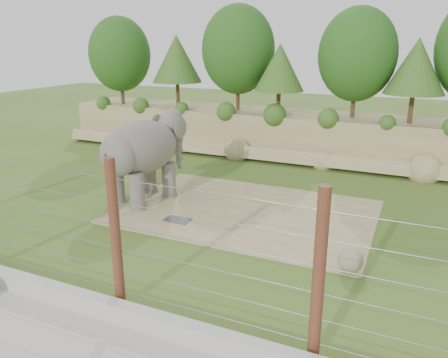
% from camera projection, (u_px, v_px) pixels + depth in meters
% --- Properties ---
extents(ground, '(90.00, 90.00, 0.00)m').
position_uv_depth(ground, '(201.00, 238.00, 15.22)').
color(ground, '#3F6620').
rests_on(ground, ground).
extents(back_embankment, '(30.00, 5.52, 8.77)m').
position_uv_depth(back_embankment, '(310.00, 89.00, 24.81)').
color(back_embankment, '#94815A').
rests_on(back_embankment, ground).
extents(dirt_patch, '(10.00, 7.00, 0.02)m').
position_uv_depth(dirt_patch, '(245.00, 211.00, 17.63)').
color(dirt_patch, '#958858').
rests_on(dirt_patch, ground).
extents(drain_grate, '(1.00, 0.60, 0.03)m').
position_uv_depth(drain_grate, '(177.00, 220.00, 16.72)').
color(drain_grate, '#262628').
rests_on(drain_grate, dirt_patch).
extents(elephant, '(2.72, 4.75, 3.62)m').
position_uv_depth(elephant, '(142.00, 160.00, 18.37)').
color(elephant, slate).
rests_on(elephant, ground).
extents(stone_ball, '(0.76, 0.76, 0.76)m').
position_uv_depth(stone_ball, '(350.00, 260.00, 12.90)').
color(stone_ball, gray).
rests_on(stone_ball, dirt_patch).
extents(retaining_wall, '(26.00, 0.35, 0.50)m').
position_uv_depth(retaining_wall, '(108.00, 309.00, 10.80)').
color(retaining_wall, beige).
rests_on(retaining_wall, ground).
extents(barrier_fence, '(20.26, 0.26, 4.00)m').
position_uv_depth(barrier_fence, '(116.00, 236.00, 10.70)').
color(barrier_fence, '#5D2E1C').
rests_on(barrier_fence, ground).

